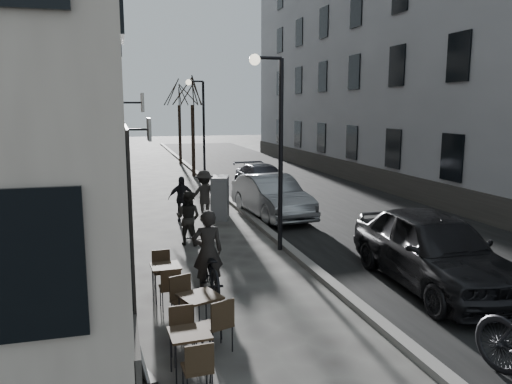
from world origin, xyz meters
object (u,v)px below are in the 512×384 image
tree_far (179,93)px  utility_cabinet (220,198)px  bistro_set_c (166,278)px  bistro_set_b (200,312)px  bicycle (208,267)px  pedestrian_far (181,199)px  pedestrian_near (188,218)px  car_mid (271,196)px  streetlamp_near (275,132)px  streetlamp_far (200,120)px  sign_board (133,348)px  tree_near (192,90)px  pedestrian_mid (204,195)px  bistro_set_a (190,350)px  car_near (434,249)px  car_far (263,179)px

tree_far → utility_cabinet: (-0.70, -16.88, -3.93)m
tree_far → bistro_set_c: bearing=-97.6°
utility_cabinet → bistro_set_b: bearing=-86.6°
bicycle → utility_cabinet: bearing=-104.5°
pedestrian_far → pedestrian_near: bearing=-88.9°
bicycle → car_mid: 7.39m
streetlamp_near → utility_cabinet: bearing=98.7°
tree_far → bistro_set_c: tree_far is taller
bicycle → pedestrian_far: pedestrian_far is taller
bicycle → car_mid: car_mid is taller
streetlamp_far → sign_board: 18.19m
tree_near → sign_board: size_ratio=5.13×
utility_cabinet → pedestrian_far: pedestrian_far is taller
streetlamp_near → pedestrian_mid: size_ratio=3.01×
streetlamp_far → tree_far: tree_far is taller
tree_far → bistro_set_a: (-3.13, -26.78, -4.25)m
streetlamp_far → car_near: bearing=-81.0°
bistro_set_b → utility_cabinet: utility_cabinet is taller
streetlamp_near → car_far: size_ratio=1.19×
bicycle → car_mid: (3.40, 6.56, 0.19)m
bistro_set_b → bistro_set_c: size_ratio=1.09×
bicycle → bistro_set_c: bearing=9.2°
tree_far → pedestrian_far: 17.38m
streetlamp_far → utility_cabinet: size_ratio=3.47×
sign_board → pedestrian_far: bearing=60.5°
bistro_set_a → pedestrian_near: (0.94, 6.96, 0.34)m
car_far → car_mid: bearing=-108.0°
utility_cabinet → pedestrian_far: (-1.31, 0.06, 0.02)m
bistro_set_b → bicycle: 2.10m
tree_near → pedestrian_mid: tree_near is taller
utility_cabinet → car_far: bearing=75.2°
utility_cabinet → pedestrian_near: bearing=-100.0°
car_mid → pedestrian_near: bearing=-145.2°
sign_board → pedestrian_mid: size_ratio=0.66×
bistro_set_c → streetlamp_near: bearing=38.1°
bistro_set_b → car_mid: size_ratio=0.35×
tree_far → pedestrian_mid: size_ratio=3.38×
streetlamp_near → bicycle: size_ratio=2.52×
pedestrian_far → tree_far: bearing=87.9°
streetlamp_far → bicycle: (-2.23, -14.55, -2.63)m
streetlamp_far → bistro_set_b: bearing=-99.3°
bistro_set_a → bistro_set_b: (0.34, 1.19, 0.03)m
sign_board → pedestrian_near: bearing=57.4°
bistro_set_a → streetlamp_far: bearing=77.3°
tree_near → utility_cabinet: bearing=-93.7°
pedestrian_near → car_near: car_near is taller
bistro_set_b → sign_board: (-1.11, -0.99, -0.00)m
car_mid → streetlamp_near: bearing=-112.1°
bicycle → tree_near: bearing=-98.4°
tree_near → bistro_set_c: 18.48m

